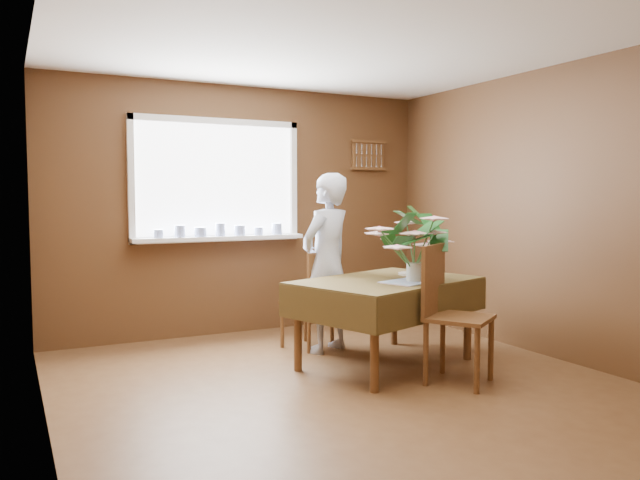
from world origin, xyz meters
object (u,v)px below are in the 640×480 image
dining_table (386,290)px  chair_far (314,295)px  chair_near (448,308)px  flower_bouquet (414,239)px  seated_woman (327,263)px

dining_table → chair_far: bearing=91.1°
chair_near → flower_bouquet: size_ratio=1.69×
chair_near → seated_woman: seated_woman is taller
chair_near → seated_woman: 1.31m
chair_far → flower_bouquet: 1.21m
chair_near → seated_woman: bearing=74.0°
chair_far → chair_near: (0.45, -1.36, 0.07)m
chair_near → seated_woman: size_ratio=0.64×
dining_table → flower_bouquet: bearing=-81.3°
chair_far → dining_table: bearing=87.1°
chair_near → seated_woman: (-0.38, 1.23, 0.24)m
dining_table → chair_far: 0.83m
chair_far → chair_near: size_ratio=0.87×
chair_near → flower_bouquet: bearing=64.2°
dining_table → seated_woman: size_ratio=1.07×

